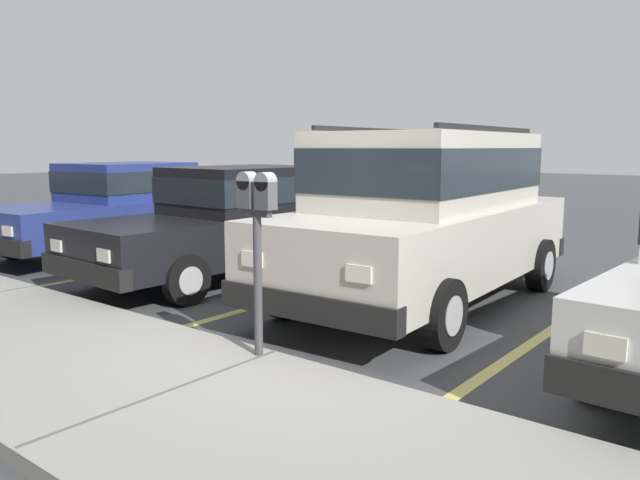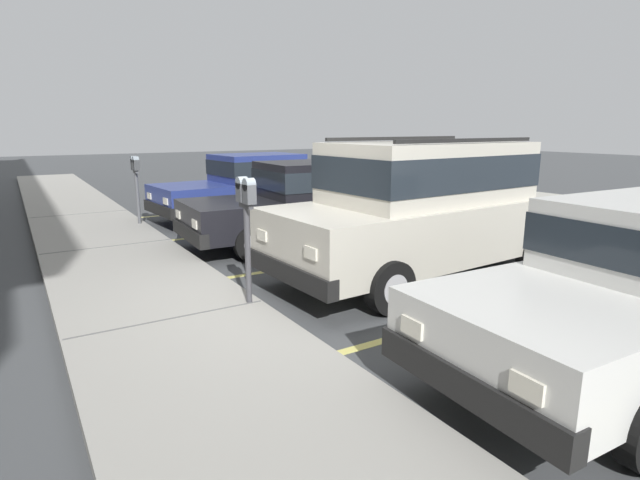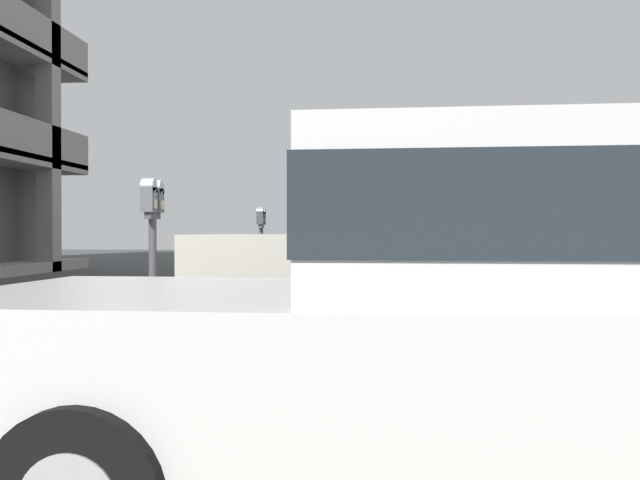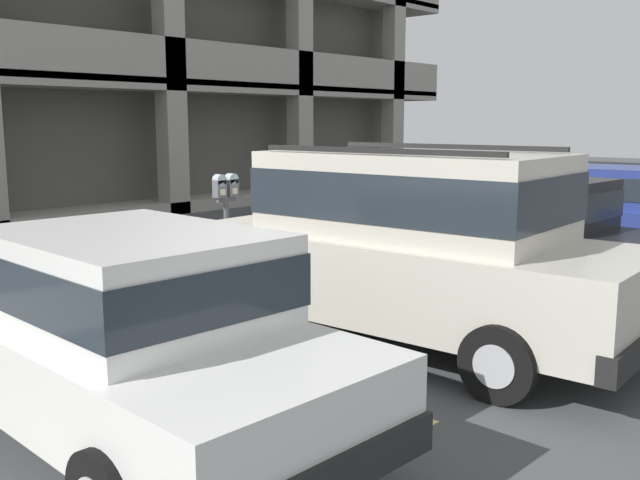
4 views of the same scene
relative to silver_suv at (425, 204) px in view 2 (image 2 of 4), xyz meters
name	(u,v)px [view 2 (image 2 of 4)]	position (x,y,z in m)	size (l,w,h in m)	color
ground_plane	(277,311)	(-0.06, 2.47, -1.14)	(80.00, 80.00, 0.10)	#444749
sidewalk	(172,324)	(-0.06, 3.77, -1.03)	(40.00, 2.20, 0.12)	#9E9B93
parking_stall_lines	(313,264)	(1.42, 1.07, -1.08)	(11.98, 4.80, 0.01)	#DBD16B
silver_suv	(425,204)	(0.00, 0.00, 0.00)	(2.18, 4.87, 2.03)	beige
dark_hatchback	(307,200)	(2.86, 0.33, -0.27)	(1.97, 4.55, 1.54)	black
blue_coupe	(251,184)	(5.95, 0.11, -0.27)	(2.11, 4.61, 1.54)	navy
parking_meter_near	(246,210)	(-0.02, 2.81, 0.15)	(0.35, 0.12, 1.50)	#47474C
parking_meter_far	(136,174)	(5.91, 2.80, 0.12)	(0.35, 0.12, 1.46)	#595B60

